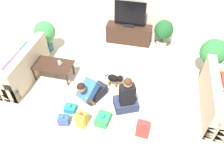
# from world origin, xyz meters

# --- Properties ---
(ground_plane) EXTENTS (16.00, 16.00, 0.00)m
(ground_plane) POSITION_xyz_m (0.00, 0.00, 0.00)
(ground_plane) COLOR beige
(sofa_left) EXTENTS (0.82, 1.81, 0.85)m
(sofa_left) POSITION_xyz_m (-2.44, 0.14, 0.31)
(sofa_left) COLOR #C6B293
(sofa_left) RESTS_ON ground_plane
(sofa_right) EXTENTS (0.82, 1.81, 0.85)m
(sofa_right) POSITION_xyz_m (2.44, 0.13, 0.31)
(sofa_right) COLOR #C6B293
(sofa_right) RESTS_ON ground_plane
(coffee_table) EXTENTS (1.02, 0.57, 0.43)m
(coffee_table) POSITION_xyz_m (-1.62, 0.30, 0.38)
(coffee_table) COLOR #382319
(coffee_table) RESTS_ON ground_plane
(tv_console) EXTENTS (1.36, 0.42, 0.56)m
(tv_console) POSITION_xyz_m (-0.01, 2.35, 0.28)
(tv_console) COLOR #382319
(tv_console) RESTS_ON ground_plane
(tv) EXTENTS (0.90, 0.20, 0.76)m
(tv) POSITION_xyz_m (-0.01, 2.35, 0.90)
(tv) COLOR black
(tv) RESTS_ON tv_console
(potted_plant_corner_left) EXTENTS (0.60, 0.60, 0.92)m
(potted_plant_corner_left) POSITION_xyz_m (-2.29, 1.39, 0.59)
(potted_plant_corner_left) COLOR #336B84
(potted_plant_corner_left) RESTS_ON ground_plane
(potted_plant_corner_right) EXTENTS (0.66, 0.66, 1.00)m
(potted_plant_corner_right) POSITION_xyz_m (2.29, 1.39, 0.65)
(potted_plant_corner_right) COLOR #336B84
(potted_plant_corner_right) RESTS_ON ground_plane
(potted_plant_back_right) EXTENTS (0.55, 0.55, 0.87)m
(potted_plant_back_right) POSITION_xyz_m (1.02, 2.30, 0.54)
(potted_plant_back_right) COLOR beige
(potted_plant_back_right) RESTS_ON ground_plane
(person_kneeling) EXTENTS (0.61, 0.82, 0.78)m
(person_kneeling) POSITION_xyz_m (-0.43, -0.28, 0.34)
(person_kneeling) COLOR #23232D
(person_kneeling) RESTS_ON ground_plane
(person_sitting) EXTENTS (0.64, 0.61, 0.96)m
(person_sitting) POSITION_xyz_m (0.40, -0.32, 0.35)
(person_sitting) COLOR #283351
(person_sitting) RESTS_ON ground_plane
(dog) EXTENTS (0.51, 0.22, 0.38)m
(dog) POSITION_xyz_m (0.01, 0.32, 0.26)
(dog) COLOR black
(dog) RESTS_ON ground_plane
(gift_box_a) EXTENTS (0.26, 0.21, 0.27)m
(gift_box_a) POSITION_xyz_m (-0.83, -1.04, 0.11)
(gift_box_a) COLOR #3D51BC
(gift_box_a) RESTS_ON ground_plane
(gift_box_b) EXTENTS (0.32, 0.38, 0.26)m
(gift_box_b) POSITION_xyz_m (-0.01, -0.81, 0.10)
(gift_box_b) COLOR #2D934C
(gift_box_b) RESTS_ON ground_plane
(gift_box_c) EXTENTS (0.25, 0.26, 0.41)m
(gift_box_c) POSITION_xyz_m (-0.43, -0.97, 0.18)
(gift_box_c) COLOR yellow
(gift_box_c) RESTS_ON ground_plane
(gift_box_d) EXTENTS (0.26, 0.22, 0.20)m
(gift_box_d) POSITION_xyz_m (-0.82, -0.67, 0.07)
(gift_box_d) COLOR teal
(gift_box_d) RESTS_ON ground_plane
(gift_bag_a) EXTENTS (0.28, 0.18, 0.44)m
(gift_bag_a) POSITION_xyz_m (0.86, -0.95, 0.21)
(gift_bag_a) COLOR red
(gift_bag_a) RESTS_ON ground_plane
(mug) EXTENTS (0.12, 0.08, 0.09)m
(mug) POSITION_xyz_m (-1.43, 0.35, 0.47)
(mug) COLOR silver
(mug) RESTS_ON coffee_table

